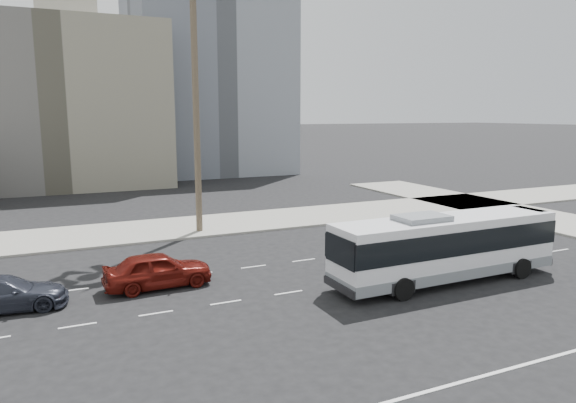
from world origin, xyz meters
TOP-DOWN VIEW (x-y plane):
  - ground at (0.00, 0.00)m, footprint 700.00×700.00m
  - sidewalk_north at (0.00, 15.50)m, footprint 120.00×7.00m
  - midrise_beige_west at (-12.00, 45.00)m, footprint 24.00×18.00m
  - midrise_gray_center at (8.00, 52.00)m, footprint 20.00×20.00m
  - civic_tower at (-2.00, 250.00)m, footprint 42.00×42.00m
  - highrise_right at (45.00, 230.00)m, footprint 26.00×26.00m
  - highrise_far at (70.00, 260.00)m, footprint 22.00×22.00m
  - city_bus at (4.68, -1.60)m, footprint 11.96×2.93m
  - car_a at (-8.27, 3.30)m, footprint 2.19×5.06m
  - car_b at (-14.67, 3.02)m, footprint 2.42×5.12m

SIDE VIEW (x-z plane):
  - ground at x=0.00m, z-range 0.00..0.00m
  - sidewalk_north at x=0.00m, z-range 0.00..0.15m
  - car_b at x=-14.67m, z-range 0.00..1.44m
  - car_a at x=-8.27m, z-range 0.00..1.70m
  - city_bus at x=4.68m, z-range 0.09..3.52m
  - midrise_beige_west at x=-12.00m, z-range 0.00..18.00m
  - midrise_gray_center at x=8.00m, z-range 0.00..26.00m
  - highrise_far at x=70.00m, z-range 0.00..60.00m
  - highrise_right at x=45.00m, z-range 0.00..70.00m
  - civic_tower at x=-2.00m, z-range -25.67..103.33m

